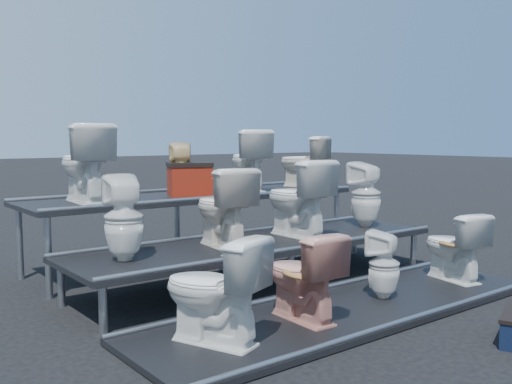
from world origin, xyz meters
TOP-DOWN VIEW (x-y plane):
  - ground at (0.00, 0.00)m, footprint 80.00×80.00m
  - tier_front at (0.00, -1.30)m, footprint 4.20×1.20m
  - tier_mid at (0.00, 0.00)m, footprint 4.20×1.20m
  - tier_back at (0.00, 1.30)m, footprint 4.20×1.20m
  - toilet_0 at (-1.48, -1.30)m, footprint 0.71×0.89m
  - toilet_1 at (-0.60, -1.30)m, footprint 0.44×0.74m
  - toilet_2 at (0.43, -1.30)m, footprint 0.38×0.38m
  - toilet_3 at (1.55, -1.30)m, footprint 0.55×0.78m
  - toilet_4 at (-1.57, 0.00)m, footprint 0.42×0.42m
  - toilet_5 at (-0.50, 0.00)m, footprint 0.56×0.84m
  - toilet_6 at (0.51, 0.00)m, footprint 0.50×0.85m
  - toilet_7 at (1.65, 0.00)m, footprint 0.38×0.38m
  - toilet_8 at (-1.41, 1.30)m, footprint 0.52×0.86m
  - toilet_9 at (-0.21, 1.30)m, footprint 0.39×0.39m
  - toilet_10 at (0.82, 1.30)m, footprint 0.68×0.89m
  - toilet_11 at (1.79, 1.30)m, footprint 0.60×0.79m
  - red_crate at (-0.14, 1.22)m, footprint 0.59×0.53m

SIDE VIEW (x-z plane):
  - ground at x=0.00m, z-range 0.00..0.00m
  - tier_front at x=0.00m, z-range 0.00..0.06m
  - tier_mid at x=0.00m, z-range 0.00..0.46m
  - toilet_2 at x=0.43m, z-range 0.06..0.70m
  - toilet_3 at x=1.55m, z-range 0.06..0.78m
  - toilet_1 at x=-0.60m, z-range 0.06..0.80m
  - tier_back at x=0.00m, z-range 0.00..0.86m
  - toilet_0 at x=-1.48m, z-range 0.06..0.86m
  - toilet_4 at x=-1.57m, z-range 0.46..1.23m
  - toilet_7 at x=1.65m, z-range 0.46..1.26m
  - toilet_5 at x=-0.50m, z-range 0.46..1.26m
  - toilet_6 at x=0.51m, z-range 0.46..1.32m
  - red_crate at x=-0.14m, z-range 0.86..1.21m
  - toilet_9 at x=-0.21m, z-range 0.86..1.50m
  - toilet_11 at x=1.79m, z-range 0.86..1.58m
  - toilet_10 at x=0.82m, z-range 0.86..1.66m
  - toilet_8 at x=-1.41m, z-range 0.86..1.70m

